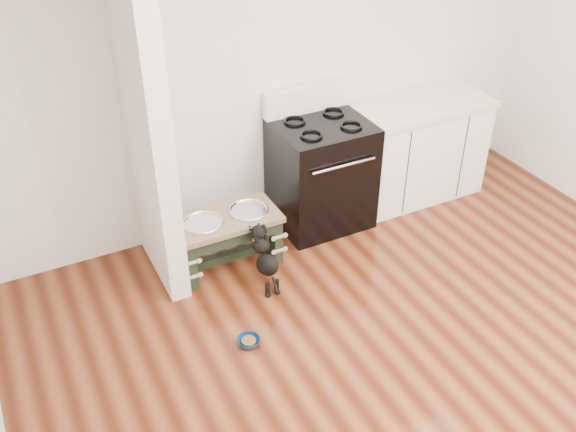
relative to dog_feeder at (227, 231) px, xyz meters
name	(u,v)px	position (x,y,z in m)	size (l,w,h in m)	color
ground	(455,406)	(0.70, -1.94, -0.32)	(5.00, 5.00, 0.00)	#40170B
room_shell	(504,181)	(0.70, -1.94, 1.30)	(5.00, 5.00, 5.00)	silver
partition_wall	(144,112)	(-0.48, 0.16, 1.03)	(0.15, 0.80, 2.70)	silver
oven_range	(321,172)	(0.95, 0.22, 0.16)	(0.76, 0.69, 1.14)	black
cabinet_run	(415,149)	(1.93, 0.23, 0.14)	(1.24, 0.64, 0.91)	white
dog_feeder	(227,231)	(0.00, 0.00, 0.00)	(0.81, 0.43, 0.46)	black
puppy	(265,257)	(0.14, -0.37, -0.05)	(0.14, 0.42, 0.49)	black
floor_bowl	(249,342)	(-0.22, -0.89, -0.29)	(0.17, 0.17, 0.05)	navy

